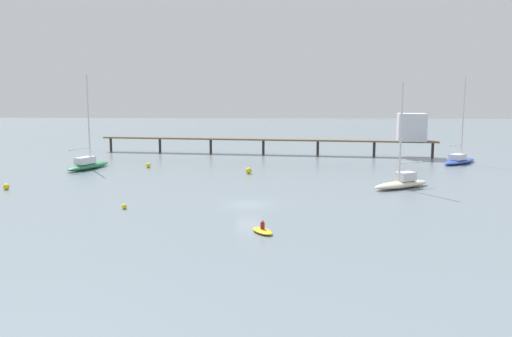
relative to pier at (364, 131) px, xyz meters
name	(u,v)px	position (x,y,z in m)	size (l,w,h in m)	color
ground_plane	(249,205)	(-18.65, -43.77, -4.63)	(400.00, 400.00, 0.00)	slate
pier	(364,131)	(0.00, 0.00, 0.00)	(64.09, 11.19, 7.97)	brown
sailboat_blue	(459,159)	(14.24, -9.83, -3.87)	(8.44, 8.58, 14.19)	#2D4CB7
sailboat_cream	(402,181)	(-0.46, -33.18, -3.82)	(8.33, 6.56, 12.74)	beige
sailboat_green	(88,163)	(-44.91, -18.99, -3.75)	(4.98, 9.65, 14.33)	#287F4C
dinghy_yellow	(263,231)	(-16.83, -54.89, -4.42)	(2.35, 2.83, 1.14)	yellow
mooring_buoy_outer	(6,187)	(-48.32, -36.59, -4.26)	(0.74, 0.74, 0.74)	yellow
mooring_buoy_far	(148,165)	(-36.03, -17.02, -4.25)	(0.76, 0.76, 0.76)	yellow
mooring_buoy_mid	(124,206)	(-30.95, -46.42, -4.37)	(0.52, 0.52, 0.52)	yellow
mooring_buoy_inner	(249,171)	(-19.96, -22.52, -4.18)	(0.90, 0.90, 0.90)	yellow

